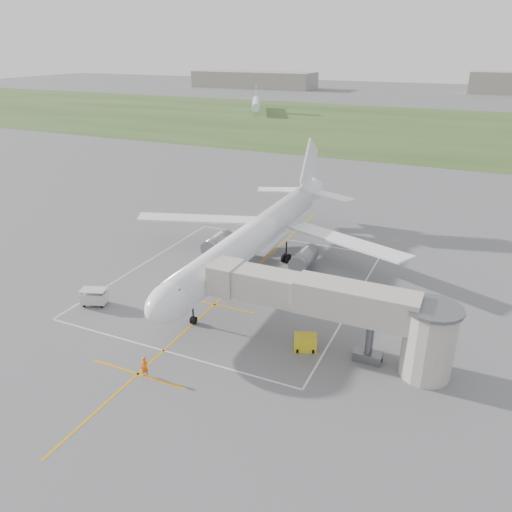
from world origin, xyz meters
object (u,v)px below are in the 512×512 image
at_px(airliner, 255,237).
at_px(baggage_cart, 94,297).
at_px(jet_bridge, 347,310).
at_px(gpu_unit, 305,342).
at_px(ramp_worker_nose, 145,367).
at_px(ramp_worker_wing, 237,253).

distance_m(airliner, baggage_cart, 20.63).
bearing_deg(jet_bridge, gpu_unit, -168.65).
height_order(baggage_cart, ramp_worker_nose, baggage_cart).
distance_m(gpu_unit, ramp_worker_wing, 22.80).
distance_m(gpu_unit, baggage_cart, 24.35).
bearing_deg(ramp_worker_nose, gpu_unit, 27.13).
distance_m(jet_bridge, baggage_cart, 28.18).
bearing_deg(ramp_worker_nose, baggage_cart, 133.72).
bearing_deg(baggage_cart, airliner, 33.66).
relative_size(jet_bridge, baggage_cart, 7.45).
relative_size(airliner, ramp_worker_wing, 24.74).
bearing_deg(airliner, ramp_worker_nose, -88.14).
height_order(airliner, ramp_worker_wing, airliner).
bearing_deg(gpu_unit, ramp_worker_nose, -160.68).
bearing_deg(ramp_worker_nose, airliner, 78.45).
height_order(airliner, gpu_unit, airliner).
height_order(ramp_worker_nose, ramp_worker_wing, ramp_worker_nose).
relative_size(baggage_cart, ramp_worker_wing, 1.66).
bearing_deg(gpu_unit, baggage_cart, 162.04).
xyz_separation_m(baggage_cart, ramp_worker_wing, (8.69, 18.00, -0.03)).
xyz_separation_m(gpu_unit, ramp_worker_wing, (-15.62, 16.62, 0.16)).
height_order(airliner, ramp_worker_nose, airliner).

